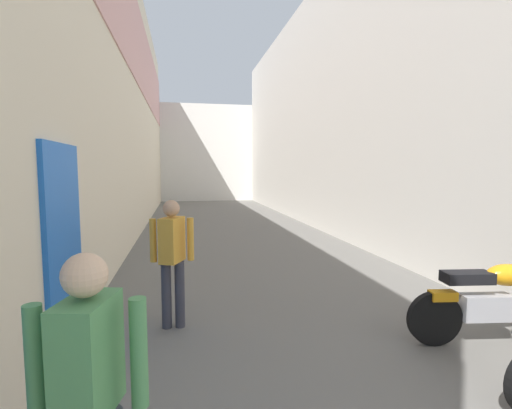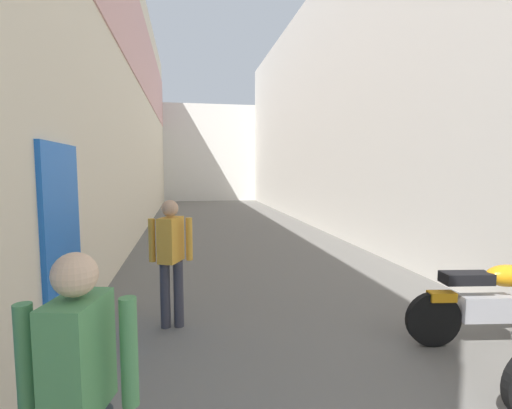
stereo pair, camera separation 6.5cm
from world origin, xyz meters
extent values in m
plane|color=#66635E|center=(0.00, 10.13, 0.00)|extent=(40.27, 40.27, 0.00)
cube|color=beige|center=(-2.95, 12.13, 3.94)|extent=(0.40, 24.27, 7.88)
cube|color=blue|center=(-2.73, 5.60, 1.10)|extent=(0.06, 1.10, 2.20)
cube|color=#DBA39E|center=(-2.74, 12.13, 5.67)|extent=(0.04, 24.27, 2.52)
cube|color=beige|center=(2.95, 12.13, 3.89)|extent=(0.40, 24.27, 7.79)
cube|color=silver|center=(0.00, 25.27, 2.90)|extent=(8.50, 2.00, 5.81)
cylinder|color=black|center=(1.18, 4.98, 0.30)|extent=(0.61, 0.16, 0.60)
cube|color=#9E9EA3|center=(1.75, 4.90, 0.42)|extent=(0.58, 0.28, 0.28)
ellipsoid|color=orange|center=(1.98, 4.86, 0.78)|extent=(0.51, 0.33, 0.24)
cube|color=black|center=(1.52, 4.93, 0.76)|extent=(0.55, 0.29, 0.12)
cube|color=orange|center=(1.26, 4.97, 0.56)|extent=(0.30, 0.18, 0.10)
cube|color=#4C8C51|center=(-1.94, 3.20, 1.09)|extent=(0.27, 0.38, 0.54)
sphere|color=#DBB28E|center=(-1.94, 3.20, 1.47)|extent=(0.20, 0.20, 0.20)
cylinder|color=#4C8C51|center=(-2.16, 3.20, 1.09)|extent=(0.08, 0.08, 0.52)
cylinder|color=#4C8C51|center=(-1.72, 3.20, 1.09)|extent=(0.08, 0.08, 0.52)
cylinder|color=#383842|center=(-1.72, 6.01, 0.41)|extent=(0.12, 0.12, 0.82)
cylinder|color=#383842|center=(-1.56, 6.01, 0.41)|extent=(0.12, 0.12, 0.82)
cube|color=gold|center=(-1.64, 6.01, 1.09)|extent=(0.32, 0.39, 0.54)
sphere|color=tan|center=(-1.64, 6.01, 1.47)|extent=(0.20, 0.20, 0.20)
cylinder|color=gold|center=(-1.86, 6.01, 1.09)|extent=(0.08, 0.08, 0.52)
cylinder|color=gold|center=(-1.42, 6.01, 1.09)|extent=(0.08, 0.08, 0.52)
camera|label=1|loc=(-1.51, 1.47, 1.94)|focal=26.24mm
camera|label=2|loc=(-1.45, 1.46, 1.94)|focal=26.24mm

